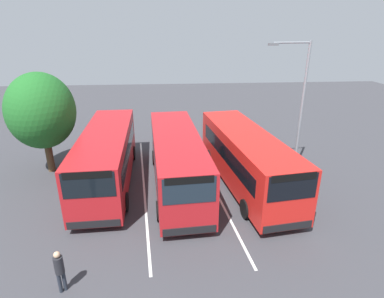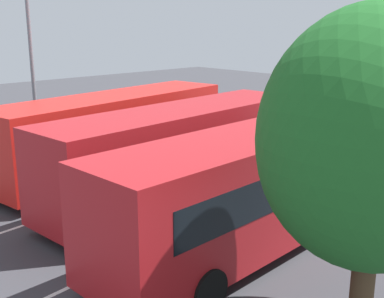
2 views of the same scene
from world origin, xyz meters
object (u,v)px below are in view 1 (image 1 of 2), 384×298
Objects in this scene: bus_center_left at (177,159)px; bus_center_right at (246,157)px; depot_tree at (41,111)px; pedestrian at (59,268)px; street_lamp at (299,101)px; bus_far_left at (107,155)px.

bus_center_left and bus_center_right have the same top height.
bus_center_left is at bearing 71.14° from depot_tree.
bus_center_right is at bearing 84.56° from bus_center_left.
bus_center_left reaches higher than pedestrian.
bus_center_left is 6.20× the size of pedestrian.
bus_center_right is 11.12m from pedestrian.
street_lamp is at bearing -87.23° from pedestrian.
bus_far_left is 8.10m from bus_center_right.
bus_far_left is at bearing 64.28° from depot_tree.
pedestrian is 11.31m from depot_tree.
bus_far_left is 5.01m from depot_tree.
bus_far_left is at bearing -104.12° from bus_center_right.
depot_tree is at bearing -112.72° from bus_center_left.
street_lamp is at bearing 90.44° from bus_far_left.
depot_tree is at bearing -110.90° from bus_center_right.
bus_center_left is 0.99× the size of bus_center_right.
street_lamp is at bearing 96.32° from bus_center_left.
pedestrian is (7.47, -4.32, -0.74)m from bus_center_left.
depot_tree is (-1.44, -15.44, -0.64)m from street_lamp.
bus_far_left is 6.16× the size of pedestrian.
bus_center_left is 8.01m from street_lamp.
bus_far_left is at bearing -6.29° from street_lamp.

